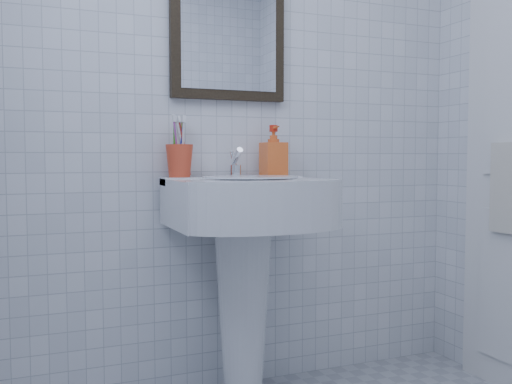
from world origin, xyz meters
name	(u,v)px	position (x,y,z in m)	size (l,w,h in m)	color
wall_back	(232,98)	(0.00, 1.20, 1.25)	(2.20, 0.02, 2.50)	silver
washbasin	(245,252)	(-0.02, 0.99, 0.62)	(0.60, 0.44, 0.92)	silver
faucet	(236,165)	(-0.02, 1.10, 0.96)	(0.05, 0.11, 0.12)	white
toothbrush_cup	(179,161)	(-0.25, 1.12, 0.98)	(0.11, 0.11, 0.13)	red
soap_dispenser	(273,151)	(0.15, 1.10, 1.02)	(0.10, 0.10, 0.21)	#DD5515
wall_mirror	(228,26)	(-0.02, 1.18, 1.55)	(0.50, 0.04, 0.62)	black
towel_ring	(512,145)	(1.06, 0.69, 1.05)	(0.18, 0.18, 0.01)	white
hand_towel	(507,188)	(1.04, 0.69, 0.87)	(0.03, 0.16, 0.38)	beige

